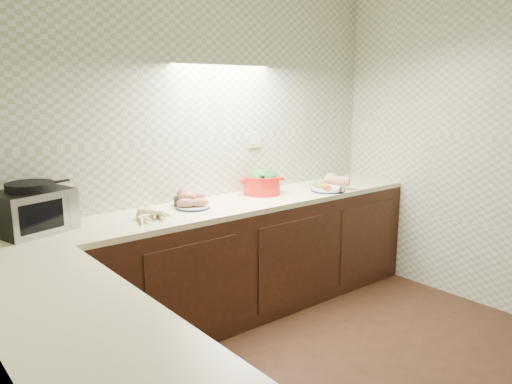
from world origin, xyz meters
TOP-DOWN VIEW (x-y plane):
  - room at (0.00, 0.00)m, footprint 3.60×3.60m
  - counter at (-0.68, 0.68)m, footprint 3.60×3.60m
  - toaster_oven at (-1.29, 1.62)m, footprint 0.50×0.43m
  - parsnip_pile at (-0.58, 1.49)m, footprint 0.32×0.35m
  - sweet_potato_plate at (-0.23, 1.54)m, footprint 0.25×0.25m
  - onion_bowl at (-0.23, 1.66)m, footprint 0.17×0.17m
  - dutch_oven at (0.48, 1.61)m, footprint 0.39×0.39m
  - veg_plate at (1.03, 1.39)m, footprint 0.37×0.37m

SIDE VIEW (x-z plane):
  - counter at x=-0.68m, z-range 0.00..0.90m
  - parsnip_pile at x=-0.58m, z-range 0.89..0.97m
  - sweet_potato_plate at x=-0.23m, z-range 0.89..1.00m
  - veg_plate at x=1.03m, z-range 0.88..1.01m
  - onion_bowl at x=-0.23m, z-range 0.88..1.01m
  - dutch_oven at x=0.48m, z-range 0.90..1.11m
  - toaster_oven at x=-1.29m, z-range 0.89..1.19m
  - room at x=0.00m, z-range 0.33..2.93m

